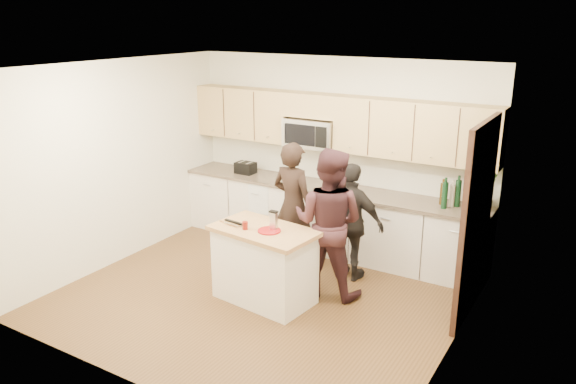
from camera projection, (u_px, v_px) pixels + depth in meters
The scene contains 21 objects.
floor at pixel (261, 296), 6.75m from camera, with size 4.50×4.50×0.00m, color brown.
room_shell at pixel (259, 156), 6.23m from camera, with size 4.52×4.02×2.71m.
back_cabinetry at pixel (326, 218), 7.99m from camera, with size 4.50×0.66×0.94m.
upper_cabinetry at pixel (335, 121), 7.68m from camera, with size 4.50×0.33×0.75m.
microwave at pixel (312, 133), 7.88m from camera, with size 0.76×0.41×0.40m.
doorway at pixel (478, 216), 6.05m from camera, with size 0.06×1.25×2.20m.
framed_picture at pixel (477, 178), 7.03m from camera, with size 0.30×0.03×0.38m.
dish_towel at pixel (263, 189), 8.21m from camera, with size 0.34×0.60×0.48m.
island at pixel (265, 264), 6.53m from camera, with size 1.27×0.83×0.90m.
red_plate at pixel (269, 231), 6.32m from camera, with size 0.26×0.26×0.02m, color maroon.
box_grater at pixel (274, 220), 6.32m from camera, with size 0.09×0.06×0.21m.
drink_glass at pixel (245, 226), 6.37m from camera, with size 0.06×0.06×0.09m, color maroon.
cutting_board at pixel (232, 221), 6.60m from camera, with size 0.26×0.16×0.02m, color #BD804E.
tongs at pixel (234, 222), 6.52m from camera, with size 0.28×0.03×0.02m, color black.
knife at pixel (231, 224), 6.48m from camera, with size 0.22×0.02×0.01m, color silver.
toaster at pixel (246, 168), 8.48m from camera, with size 0.29×0.21×0.17m.
bottle_cluster at pixel (453, 193), 6.95m from camera, with size 0.40×0.23×0.40m.
orchid at pixel (483, 191), 6.77m from camera, with size 0.29×0.24×0.53m, color #366E2C.
woman_left at pixel (293, 205), 7.35m from camera, with size 0.62×0.41×1.70m, color black.
woman_center at pixel (329, 223), 6.58m from camera, with size 0.87×0.68×1.80m, color #341A1D.
woman_right at pixel (351, 222), 7.01m from camera, with size 0.89×0.37×1.51m, color black.
Camera 1 is at (3.40, -5.03, 3.22)m, focal length 35.00 mm.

